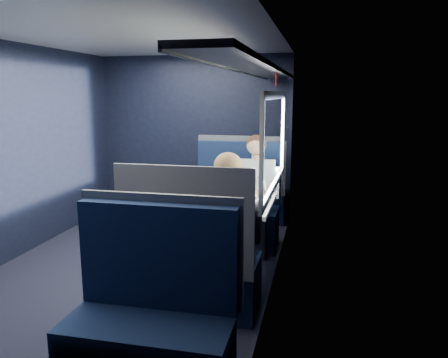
% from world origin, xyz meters
% --- Properties ---
extents(ground, '(2.80, 4.20, 0.01)m').
position_xyz_m(ground, '(0.00, 0.00, -0.01)').
color(ground, black).
extents(room_shell, '(3.00, 4.40, 2.40)m').
position_xyz_m(room_shell, '(0.02, 0.00, 1.48)').
color(room_shell, black).
rests_on(room_shell, ground).
extents(table, '(0.62, 1.00, 0.74)m').
position_xyz_m(table, '(1.03, 0.00, 0.66)').
color(table, '#54565E').
rests_on(table, ground).
extents(seat_bay_near, '(1.04, 0.62, 1.26)m').
position_xyz_m(seat_bay_near, '(0.84, 0.87, 0.42)').
color(seat_bay_near, '#0C1735').
rests_on(seat_bay_near, ground).
extents(seat_bay_far, '(1.04, 0.62, 1.26)m').
position_xyz_m(seat_bay_far, '(0.85, -0.87, 0.41)').
color(seat_bay_far, '#0C1735').
rests_on(seat_bay_far, ground).
extents(seat_row_front, '(1.04, 0.51, 1.16)m').
position_xyz_m(seat_row_front, '(0.85, 1.80, 0.41)').
color(seat_row_front, '#0C1735').
rests_on(seat_row_front, ground).
extents(seat_row_back, '(1.04, 0.51, 1.16)m').
position_xyz_m(seat_row_back, '(0.85, -1.80, 0.41)').
color(seat_row_back, '#0C1735').
rests_on(seat_row_back, ground).
extents(man, '(0.53, 0.56, 1.32)m').
position_xyz_m(man, '(1.10, 0.70, 0.72)').
color(man, black).
rests_on(man, ground).
extents(woman, '(0.53, 0.56, 1.32)m').
position_xyz_m(woman, '(1.10, -0.71, 0.73)').
color(woman, black).
rests_on(woman, ground).
extents(papers, '(0.73, 0.91, 0.01)m').
position_xyz_m(papers, '(1.02, 0.06, 0.74)').
color(papers, white).
rests_on(papers, table).
extents(laptop, '(0.26, 0.32, 0.23)m').
position_xyz_m(laptop, '(1.25, -0.01, 0.80)').
color(laptop, silver).
rests_on(laptop, table).
extents(bottle_small, '(0.06, 0.06, 0.20)m').
position_xyz_m(bottle_small, '(1.21, 0.28, 0.83)').
color(bottle_small, silver).
rests_on(bottle_small, table).
extents(cup, '(0.08, 0.08, 0.10)m').
position_xyz_m(cup, '(1.33, 0.38, 0.79)').
color(cup, white).
rests_on(cup, table).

